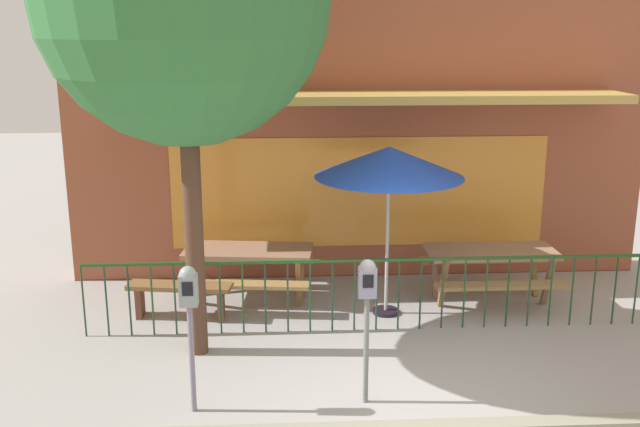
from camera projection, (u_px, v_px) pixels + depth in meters
ground at (399, 402)px, 7.59m from camera, size 40.00×40.00×0.00m
pub_storefront at (359, 98)px, 10.95m from camera, size 8.84×1.48×5.56m
patio_fence_front at (377, 281)px, 9.24m from camera, size 7.45×0.04×0.97m
picnic_table_left at (248, 260)px, 10.25m from camera, size 1.94×1.55×0.79m
picnic_table_right at (491, 260)px, 10.22m from camera, size 1.81×1.37×0.79m
patio_umbrella at (389, 163)px, 9.41m from camera, size 1.97×1.97×2.31m
patio_bench at (180, 293)px, 9.70m from camera, size 1.43×0.53×0.48m
parking_meter_near at (189, 301)px, 7.12m from camera, size 0.18×0.17×1.57m
parking_meter_far at (367, 293)px, 7.30m from camera, size 0.18×0.17×1.57m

